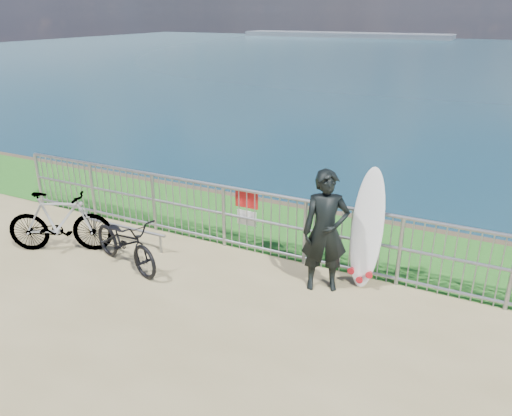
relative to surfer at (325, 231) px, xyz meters
The scene contains 8 objects.
grass_strip 2.44m from the surfer, 132.39° to the left, with size 120.00×120.00×0.00m, color #1B5A18.
seascape 153.38m from the surfer, 107.18° to the left, with size 260.00×260.00×5.00m.
railing 1.65m from the surfer, 159.22° to the left, with size 10.06×0.10×1.13m.
surfer is the anchor object (origin of this frame).
surfboard 0.65m from the surfer, 39.37° to the left, with size 0.47×0.43×1.81m.
bicycle_near 3.19m from the surfer, 165.23° to the right, with size 0.57×1.65×0.87m, color black.
bicycle_far 4.51m from the surfer, 169.15° to the right, with size 0.50×1.77×1.06m, color black.
bike_rack 3.65m from the surfer, behind, with size 1.68×0.05×0.35m.
Camera 1 is at (3.57, -5.24, 3.88)m, focal length 35.00 mm.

